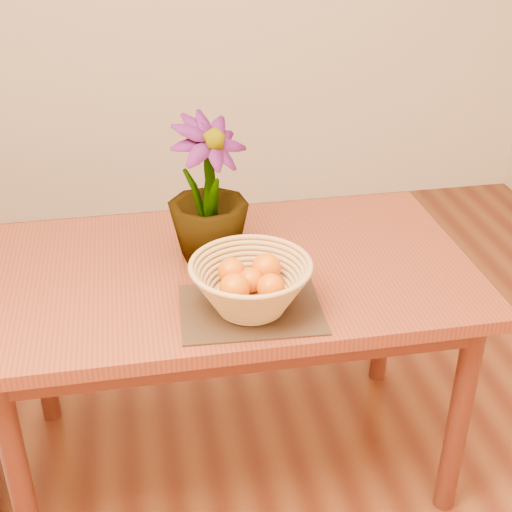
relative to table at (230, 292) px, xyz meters
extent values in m
cube|color=maroon|center=(0.00, 0.00, 0.07)|extent=(1.40, 0.80, 0.04)
cube|color=#4F1E12|center=(0.00, 0.00, 0.01)|extent=(1.28, 0.68, 0.08)
cylinder|color=#4F1E12|center=(-0.62, -0.32, -0.31)|extent=(0.06, 0.06, 0.71)
cylinder|color=#4F1E12|center=(0.62, -0.32, -0.31)|extent=(0.06, 0.06, 0.71)
cylinder|color=#4F1E12|center=(-0.62, 0.32, -0.31)|extent=(0.06, 0.06, 0.71)
cylinder|color=#4F1E12|center=(0.62, 0.32, -0.31)|extent=(0.06, 0.06, 0.71)
cube|color=#3E2816|center=(0.02, -0.23, 0.09)|extent=(0.38, 0.30, 0.01)
cylinder|color=tan|center=(0.02, -0.23, 0.10)|extent=(0.16, 0.16, 0.01)
sphere|color=#D55903|center=(0.02, -0.23, 0.18)|extent=(0.06, 0.06, 0.06)
sphere|color=#D55903|center=(0.07, -0.19, 0.19)|extent=(0.08, 0.08, 0.08)
sphere|color=#D55903|center=(-0.02, -0.18, 0.18)|extent=(0.07, 0.07, 0.07)
sphere|color=#D55903|center=(-0.03, -0.27, 0.19)|extent=(0.08, 0.08, 0.08)
sphere|color=#D55903|center=(0.06, -0.28, 0.18)|extent=(0.07, 0.07, 0.07)
imported|color=#204E16|center=(-0.05, 0.08, 0.30)|extent=(0.33, 0.33, 0.42)
camera|label=1|loc=(-0.25, -1.75, 1.13)|focal=50.00mm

